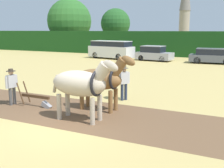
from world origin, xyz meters
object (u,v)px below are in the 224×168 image
object	(u,v)px
church_spire	(185,5)
farmer_beside_team	(124,81)
tree_far_left	(69,21)
draft_horse_lead_right	(101,79)
farmer_at_plow	(12,84)
plow	(38,99)
parked_car_center_left	(212,56)
parked_car_left	(154,54)
draft_horse_lead_left	(81,84)
parked_van	(111,49)
tree_left	(116,23)

from	to	relation	value
church_spire	farmer_beside_team	size ratio (longest dim) A/B	10.23
tree_far_left	draft_horse_lead_right	world-z (taller)	tree_far_left
draft_horse_lead_right	farmer_at_plow	xyz separation A→B (m)	(-3.97, -1.00, -0.38)
plow	parked_car_center_left	size ratio (longest dim) A/B	0.38
parked_car_left	church_spire	bearing A→B (deg)	103.02
farmer_at_plow	parked_car_center_left	size ratio (longest dim) A/B	0.36
parked_car_left	farmer_at_plow	bearing A→B (deg)	-84.65
church_spire	farmer_at_plow	size ratio (longest dim) A/B	10.31
draft_horse_lead_left	farmer_beside_team	bearing A→B (deg)	86.64
church_spire	draft_horse_lead_left	world-z (taller)	church_spire
parked_van	parked_car_left	bearing A→B (deg)	11.18
tree_far_left	church_spire	distance (m)	30.11
tree_left	farmer_at_plow	xyz separation A→B (m)	(9.79, -31.51, -3.32)
tree_left	draft_horse_lead_right	xyz separation A→B (m)	(13.76, -30.51, -2.94)
farmer_beside_team	parked_car_left	bearing A→B (deg)	135.04
draft_horse_lead_left	farmer_beside_team	size ratio (longest dim) A/B	1.73
draft_horse_lead_right	parked_car_left	bearing A→B (deg)	101.07
tree_left	draft_horse_lead_right	distance (m)	33.60
church_spire	farmer_at_plow	xyz separation A→B (m)	(4.64, -57.78, -7.84)
tree_far_left	plow	size ratio (longest dim) A/B	4.93
draft_horse_lead_left	draft_horse_lead_right	size ratio (longest dim) A/B	1.01
draft_horse_lead_right	parked_van	bearing A→B (deg)	114.89
tree_far_left	farmer_at_plow	bearing A→B (deg)	-59.69
tree_left	farmer_beside_team	distance (m)	31.95
draft_horse_lead_left	plow	distance (m)	3.01
tree_far_left	parked_van	xyz separation A→B (m)	(13.28, -11.11, -3.65)
plow	farmer_at_plow	xyz separation A→B (m)	(-1.24, -0.24, 0.62)
farmer_beside_team	church_spire	bearing A→B (deg)	131.09
parked_car_center_left	farmer_at_plow	bearing A→B (deg)	-109.99
plow	parked_car_left	world-z (taller)	parked_car_left
tree_far_left	farmer_at_plow	distance (m)	36.38
draft_horse_lead_right	farmer_beside_team	size ratio (longest dim) A/B	1.71
draft_horse_lead_right	parked_van	xyz separation A→B (m)	(-8.95, 19.13, -0.26)
draft_horse_lead_left	farmer_at_plow	bearing A→B (deg)	172.52
tree_left	plow	bearing A→B (deg)	-70.57
farmer_at_plow	tree_far_left	bearing A→B (deg)	125.90
tree_far_left	draft_horse_lead_left	distance (m)	38.89
parked_car_left	parked_van	bearing A→B (deg)	-173.18
tree_left	parked_van	bearing A→B (deg)	-67.09
draft_horse_lead_right	parked_car_center_left	xyz separation A→B (m)	(2.10, 19.31, -0.59)
tree_left	parked_car_left	bearing A→B (deg)	-48.63
draft_horse_lead_left	church_spire	bearing A→B (deg)	98.21
farmer_at_plow	farmer_beside_team	xyz separation A→B (m)	(4.15, 2.95, 0.01)
farmer_beside_team	parked_car_left	world-z (taller)	farmer_beside_team
tree_far_left	church_spire	xyz separation A→B (m)	(13.62, 26.54, 4.07)
parked_van	parked_car_center_left	size ratio (longest dim) A/B	1.26
tree_left	parked_car_center_left	bearing A→B (deg)	-35.23
parked_car_center_left	parked_van	bearing A→B (deg)	177.56
tree_left	church_spire	xyz separation A→B (m)	(5.15, 26.27, 4.52)
draft_horse_lead_right	parked_car_center_left	size ratio (longest dim) A/B	0.63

